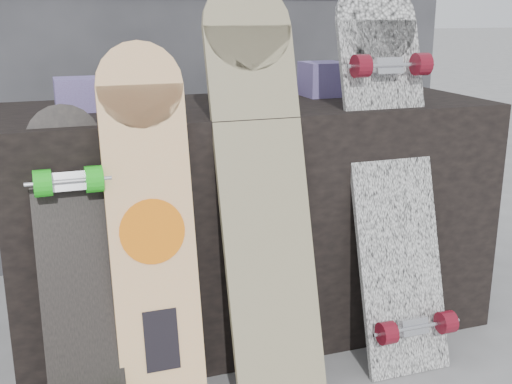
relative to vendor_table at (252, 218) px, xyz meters
name	(u,v)px	position (x,y,z in m)	size (l,w,h in m)	color
vendor_table	(252,218)	(0.00, 0.00, 0.00)	(1.60, 0.60, 0.80)	black
booth	(189,9)	(0.00, 0.85, 0.70)	(2.40, 0.22, 2.20)	#2E2E32
merch_box_purple	(85,94)	(-0.53, 0.03, 0.45)	(0.18, 0.12, 0.10)	#573E7F
merch_box_small	(323,79)	(0.30, 0.10, 0.46)	(0.14, 0.14, 0.12)	#573E7F
merch_box_flat	(244,89)	(0.02, 0.15, 0.43)	(0.22, 0.10, 0.06)	#D1B78C
longboard_geisha	(151,226)	(-0.41, -0.38, 0.14)	(0.23, 0.24, 1.03)	beige
longboard_celtic	(262,181)	(-0.08, -0.34, 0.23)	(0.27, 0.38, 1.19)	beige
longboard_cascadia	(392,166)	(0.36, -0.31, 0.23)	(0.28, 0.43, 1.21)	white
skateboard_dark	(77,271)	(-0.62, -0.38, 0.04)	(0.20, 0.36, 0.86)	black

